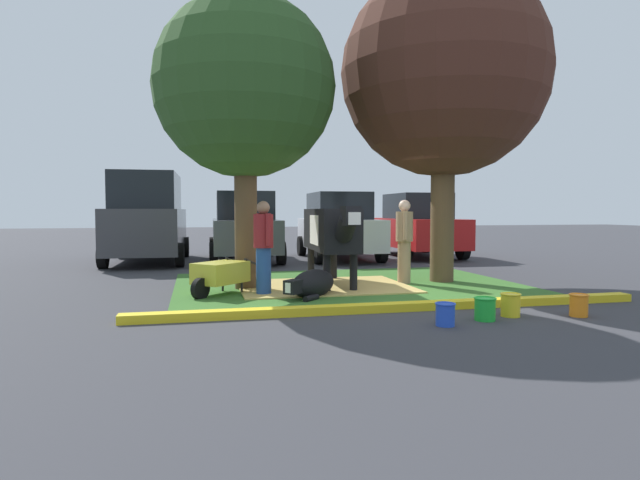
{
  "coord_description": "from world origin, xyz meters",
  "views": [
    {
      "loc": [
        -3.04,
        -8.36,
        1.47
      ],
      "look_at": [
        -0.67,
        1.7,
        0.9
      ],
      "focal_mm": 29.73,
      "sensor_mm": 36.0,
      "label": 1
    }
  ],
  "objects_px": {
    "bucket_green": "(485,308)",
    "shade_tree_right": "(444,74)",
    "calf_lying": "(312,284)",
    "bucket_yellow": "(510,304)",
    "person_handler": "(263,245)",
    "bucket_orange": "(579,305)",
    "suv_dark_grey": "(148,218)",
    "cow_holstein": "(332,230)",
    "sedan_silver": "(244,227)",
    "wheelbarrow": "(220,273)",
    "shade_tree_left": "(245,88)",
    "person_visitor_near": "(404,239)",
    "hatchback_white": "(338,227)",
    "bucket_blue": "(445,314)",
    "sedan_red": "(417,226)"
  },
  "relations": [
    {
      "from": "bucket_green",
      "to": "shade_tree_right",
      "type": "bearing_deg",
      "value": 72.28
    },
    {
      "from": "bucket_orange",
      "to": "sedan_silver",
      "type": "distance_m",
      "value": 10.13
    },
    {
      "from": "shade_tree_right",
      "to": "sedan_red",
      "type": "relative_size",
      "value": 1.43
    },
    {
      "from": "calf_lying",
      "to": "sedan_silver",
      "type": "relative_size",
      "value": 0.26
    },
    {
      "from": "shade_tree_right",
      "to": "sedan_silver",
      "type": "height_order",
      "value": "shade_tree_right"
    },
    {
      "from": "bucket_green",
      "to": "sedan_silver",
      "type": "xyz_separation_m",
      "value": [
        -2.37,
        9.3,
        0.82
      ]
    },
    {
      "from": "person_handler",
      "to": "person_visitor_near",
      "type": "relative_size",
      "value": 0.97
    },
    {
      "from": "bucket_green",
      "to": "bucket_yellow",
      "type": "height_order",
      "value": "bucket_yellow"
    },
    {
      "from": "sedan_silver",
      "to": "cow_holstein",
      "type": "bearing_deg",
      "value": -78.67
    },
    {
      "from": "person_visitor_near",
      "to": "hatchback_white",
      "type": "distance_m",
      "value": 5.66
    },
    {
      "from": "bucket_yellow",
      "to": "bucket_green",
      "type": "bearing_deg",
      "value": -161.91
    },
    {
      "from": "shade_tree_right",
      "to": "bucket_green",
      "type": "bearing_deg",
      "value": -107.72
    },
    {
      "from": "cow_holstein",
      "to": "bucket_yellow",
      "type": "xyz_separation_m",
      "value": [
        1.7,
        -3.35,
        -0.92
      ]
    },
    {
      "from": "bucket_yellow",
      "to": "sedan_red",
      "type": "relative_size",
      "value": 0.07
    },
    {
      "from": "bucket_yellow",
      "to": "sedan_red",
      "type": "distance_m",
      "value": 9.79
    },
    {
      "from": "bucket_green",
      "to": "bucket_yellow",
      "type": "distance_m",
      "value": 0.51
    },
    {
      "from": "shade_tree_right",
      "to": "hatchback_white",
      "type": "height_order",
      "value": "shade_tree_right"
    },
    {
      "from": "cow_holstein",
      "to": "hatchback_white",
      "type": "height_order",
      "value": "hatchback_white"
    },
    {
      "from": "suv_dark_grey",
      "to": "hatchback_white",
      "type": "relative_size",
      "value": 1.05
    },
    {
      "from": "wheelbarrow",
      "to": "sedan_silver",
      "type": "relative_size",
      "value": 0.3
    },
    {
      "from": "shade_tree_right",
      "to": "wheelbarrow",
      "type": "relative_size",
      "value": 4.69
    },
    {
      "from": "bucket_yellow",
      "to": "bucket_orange",
      "type": "bearing_deg",
      "value": -13.14
    },
    {
      "from": "calf_lying",
      "to": "bucket_orange",
      "type": "xyz_separation_m",
      "value": [
        3.28,
        -2.37,
        -0.07
      ]
    },
    {
      "from": "bucket_green",
      "to": "suv_dark_grey",
      "type": "height_order",
      "value": "suv_dark_grey"
    },
    {
      "from": "person_handler",
      "to": "bucket_orange",
      "type": "xyz_separation_m",
      "value": [
        4.05,
        -2.79,
        -0.72
      ]
    },
    {
      "from": "shade_tree_right",
      "to": "calf_lying",
      "type": "bearing_deg",
      "value": -155.95
    },
    {
      "from": "calf_lying",
      "to": "sedan_silver",
      "type": "distance_m",
      "value": 7.04
    },
    {
      "from": "bucket_green",
      "to": "bucket_orange",
      "type": "distance_m",
      "value": 1.42
    },
    {
      "from": "cow_holstein",
      "to": "wheelbarrow",
      "type": "relative_size",
      "value": 2.32
    },
    {
      "from": "person_visitor_near",
      "to": "sedan_silver",
      "type": "xyz_separation_m",
      "value": [
        -2.67,
        5.74,
        0.07
      ]
    },
    {
      "from": "suv_dark_grey",
      "to": "bucket_blue",
      "type": "bearing_deg",
      "value": -65.41
    },
    {
      "from": "person_visitor_near",
      "to": "bucket_yellow",
      "type": "distance_m",
      "value": 3.49
    },
    {
      "from": "cow_holstein",
      "to": "sedan_silver",
      "type": "xyz_separation_m",
      "value": [
        -1.16,
        5.78,
        -0.11
      ]
    },
    {
      "from": "shade_tree_right",
      "to": "sedan_silver",
      "type": "relative_size",
      "value": 1.43
    },
    {
      "from": "cow_holstein",
      "to": "bucket_yellow",
      "type": "distance_m",
      "value": 3.87
    },
    {
      "from": "wheelbarrow",
      "to": "bucket_green",
      "type": "relative_size",
      "value": 4.36
    },
    {
      "from": "bucket_blue",
      "to": "hatchback_white",
      "type": "relative_size",
      "value": 0.07
    },
    {
      "from": "calf_lying",
      "to": "bucket_yellow",
      "type": "distance_m",
      "value": 3.19
    },
    {
      "from": "shade_tree_left",
      "to": "wheelbarrow",
      "type": "bearing_deg",
      "value": -129.02
    },
    {
      "from": "person_visitor_near",
      "to": "sedan_silver",
      "type": "relative_size",
      "value": 0.38
    },
    {
      "from": "calf_lying",
      "to": "hatchback_white",
      "type": "height_order",
      "value": "hatchback_white"
    },
    {
      "from": "bucket_blue",
      "to": "shade_tree_left",
      "type": "bearing_deg",
      "value": 120.16
    },
    {
      "from": "bucket_orange",
      "to": "suv_dark_grey",
      "type": "bearing_deg",
      "value": 124.33
    },
    {
      "from": "shade_tree_left",
      "to": "shade_tree_right",
      "type": "distance_m",
      "value": 4.06
    },
    {
      "from": "bucket_yellow",
      "to": "hatchback_white",
      "type": "relative_size",
      "value": 0.07
    },
    {
      "from": "shade_tree_right",
      "to": "person_handler",
      "type": "relative_size",
      "value": 3.87
    },
    {
      "from": "bucket_blue",
      "to": "sedan_silver",
      "type": "height_order",
      "value": "sedan_silver"
    },
    {
      "from": "person_handler",
      "to": "shade_tree_right",
      "type": "bearing_deg",
      "value": 13.81
    },
    {
      "from": "shade_tree_left",
      "to": "bucket_blue",
      "type": "relative_size",
      "value": 18.33
    },
    {
      "from": "bucket_yellow",
      "to": "sedan_silver",
      "type": "relative_size",
      "value": 0.07
    }
  ]
}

